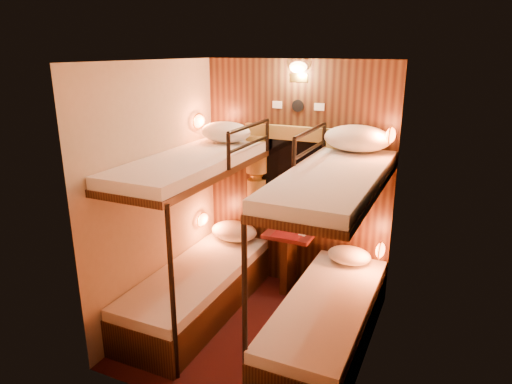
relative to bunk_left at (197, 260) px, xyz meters
The scene contains 22 objects.
floor 0.86m from the bunk_left, ahead, with size 2.10×2.10×0.00m, color #330E0E.
ceiling 1.95m from the bunk_left, ahead, with size 2.10×2.10×0.00m, color silver.
wall_back 1.34m from the bunk_left, 56.56° to the left, with size 2.40×2.40×0.00m, color #C6B293.
wall_front 1.44m from the bunk_left, 59.93° to the right, with size 2.40×2.40×0.00m, color #C6B293.
wall_left 0.74m from the bunk_left, 168.93° to the right, with size 2.40×2.40×0.00m, color #C6B293.
wall_right 1.77m from the bunk_left, ahead, with size 2.40×2.40×0.00m, color #C6B293.
back_panel 1.33m from the bunk_left, 56.16° to the left, with size 2.00×0.03×2.40m, color black.
bunk_left is the anchor object (origin of this frame).
bunk_right 1.30m from the bunk_left, ahead, with size 0.72×1.90×1.82m.
window 1.30m from the bunk_left, 55.30° to the left, with size 1.00×0.12×0.79m.
curtains 1.32m from the bunk_left, 54.32° to the left, with size 1.10×0.22×1.00m.
back_fixtures 2.03m from the bunk_left, 55.16° to the left, with size 0.54×0.09×0.48m.
reading_lamps 1.13m from the bunk_left, 44.25° to the left, with size 2.00×0.20×1.25m.
table 1.02m from the bunk_left, 50.33° to the left, with size 0.50×0.34×0.66m.
bottle_left 1.00m from the bunk_left, 57.23° to the left, with size 0.07×0.07×0.26m.
bottle_right 1.09m from the bunk_left, 49.92° to the left, with size 0.07×0.07×0.25m.
sachet_a 1.12m from the bunk_left, 44.97° to the left, with size 0.07×0.06×0.01m, color silver.
sachet_b 1.11m from the bunk_left, 45.18° to the left, with size 0.06×0.05×0.00m, color silver.
pillow_lower_left 0.78m from the bunk_left, 90.16° to the left, with size 0.53×0.38×0.21m, color silver.
pillow_lower_right 1.50m from the bunk_left, 29.76° to the left, with size 0.43×0.31×0.17m, color silver.
pillow_upper_left 1.30m from the bunk_left, 90.20° to the left, with size 0.53×0.38×0.21m, color silver.
pillow_upper_right 1.89m from the bunk_left, 29.94° to the left, with size 0.61×0.44×0.24m, color silver.
Camera 1 is at (1.52, -3.31, 2.49)m, focal length 32.00 mm.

